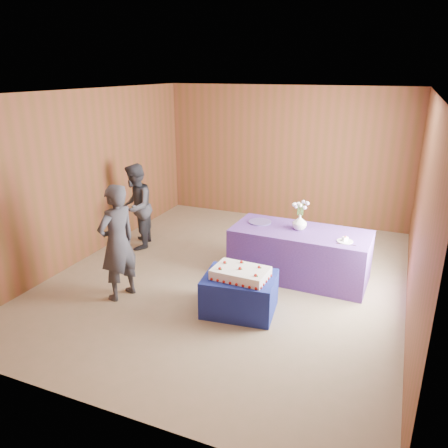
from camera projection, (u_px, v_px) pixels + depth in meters
The scene contains 13 objects.
ground at pixel (230, 277), 6.64m from camera, with size 6.00×6.00×0.00m, color gray.
room_shell at pixel (230, 159), 6.04m from camera, with size 5.04×6.04×2.72m.
cake_table at pixel (240, 294), 5.62m from camera, with size 0.90×0.70×0.50m, color navy.
serving_table at pixel (299, 254), 6.52m from camera, with size 2.00×0.90×0.75m, color #5D3592.
sheet_cake at pixel (241, 273), 5.49m from camera, with size 0.73×0.52×0.16m.
vase at pixel (300, 222), 6.40m from camera, with size 0.21×0.21×0.22m, color white.
flower_spray at pixel (301, 205), 6.31m from camera, with size 0.24×0.25×0.19m.
platter at pixel (260, 222), 6.72m from camera, with size 0.35×0.35×0.02m, color #584891.
plate at pixel (345, 241), 5.98m from camera, with size 0.22×0.22×0.01m, color silver.
cake_slice at pixel (345, 239), 5.97m from camera, with size 0.09×0.09×0.08m.
knife at pixel (346, 244), 5.88m from camera, with size 0.26×0.02×0.00m, color silver.
guest_left at pixel (117, 243), 5.81m from camera, with size 0.58×0.38×1.60m, color #33333C.
guest_right at pixel (136, 207), 7.52m from camera, with size 0.72×0.56×1.49m, color #34363F.
Camera 1 is at (2.21, -5.57, 2.98)m, focal length 35.00 mm.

